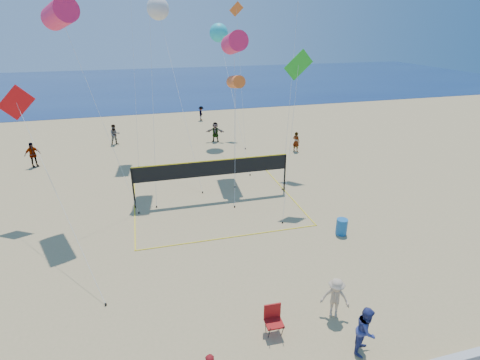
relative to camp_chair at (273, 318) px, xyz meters
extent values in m
plane|color=tan|center=(-0.81, -0.09, -0.65)|extent=(120.00, 120.00, 0.00)
cube|color=navy|center=(-0.81, 61.91, -0.63)|extent=(140.00, 50.00, 0.03)
imported|color=navy|center=(2.70, -1.58, 0.24)|extent=(1.09, 1.09, 1.78)
imported|color=tan|center=(2.51, 0.16, 0.18)|extent=(1.24, 1.08, 1.66)
imported|color=gray|center=(-12.04, 20.78, 0.32)|extent=(1.23, 0.95, 1.94)
imported|color=gray|center=(2.87, 23.58, 0.27)|extent=(1.79, 1.07, 1.84)
imported|color=gray|center=(8.99, 18.90, 0.21)|extent=(0.71, 0.75, 1.73)
imported|color=gray|center=(-6.13, 25.07, 0.29)|extent=(1.06, 0.92, 1.87)
imported|color=gray|center=(3.04, 32.15, 0.14)|extent=(0.87, 1.15, 1.59)
cube|color=#A01312|center=(0.00, -0.11, -0.14)|extent=(0.64, 0.59, 0.07)
cube|color=#A01312|center=(0.01, 0.13, 0.19)|extent=(0.62, 0.08, 0.62)
cylinder|color=black|center=(-0.26, -0.33, -0.37)|extent=(0.04, 0.31, 0.80)
cylinder|color=black|center=(-0.24, 0.12, -0.37)|extent=(0.04, 0.31, 0.80)
cylinder|color=black|center=(0.23, -0.35, -0.37)|extent=(0.04, 0.31, 0.80)
cylinder|color=black|center=(0.25, 0.10, -0.37)|extent=(0.04, 0.31, 0.80)
cylinder|color=#195FA4|center=(5.82, 5.45, -0.21)|extent=(0.77, 0.77, 0.87)
cylinder|color=black|center=(-4.63, 11.48, 0.63)|extent=(0.10, 0.10, 2.55)
cylinder|color=black|center=(4.95, 11.40, 0.63)|extent=(0.10, 0.10, 2.55)
cube|color=black|center=(0.16, 11.44, 1.42)|extent=(9.57, 0.10, 0.96)
cube|color=yellow|center=(0.16, 11.44, 1.93)|extent=(9.57, 0.11, 0.06)
cube|color=yellow|center=(0.12, 6.65, -0.64)|extent=(9.77, 0.14, 0.02)
cube|color=yellow|center=(0.20, 16.22, -0.64)|extent=(9.77, 0.14, 0.02)
cylinder|color=#F11E55|center=(-7.02, 11.53, 10.06)|extent=(2.17, 3.06, 1.54)
cylinder|color=silver|center=(-5.74, 11.10, 4.73)|extent=(2.59, 0.89, 10.66)
cylinder|color=black|center=(-4.45, 10.66, -0.60)|extent=(0.08, 0.08, 0.10)
cylinder|color=silver|center=(-2.90, 13.80, 6.25)|extent=(1.01, 5.25, 13.70)
cylinder|color=black|center=(-3.39, 11.18, -0.60)|extent=(0.08, 0.08, 0.10)
cylinder|color=orange|center=(2.31, 13.87, 6.20)|extent=(0.81, 1.89, 1.03)
cylinder|color=silver|center=(1.74, 11.90, 2.80)|extent=(1.16, 3.96, 6.81)
cylinder|color=black|center=(1.17, 9.93, -0.60)|extent=(0.08, 0.08, 0.10)
cube|color=red|center=(-9.93, 12.13, 5.85)|extent=(1.93, 0.32, 1.90)
cylinder|color=silver|center=(-7.92, 7.59, 2.63)|extent=(4.04, 9.11, 6.46)
cylinder|color=black|center=(-5.90, 3.04, -0.60)|extent=(0.08, 0.08, 0.10)
cube|color=green|center=(4.99, 10.33, 7.51)|extent=(1.76, 0.26, 1.74)
cylinder|color=silver|center=(4.12, 8.84, 3.46)|extent=(1.75, 2.99, 8.12)
cylinder|color=black|center=(3.26, 7.36, -0.60)|extent=(0.08, 0.08, 0.10)
cylinder|color=silver|center=(6.24, 14.16, 5.78)|extent=(2.71, 5.19, 12.77)
cylinder|color=black|center=(4.90, 11.58, -0.60)|extent=(0.08, 0.08, 0.10)
sphere|color=silver|center=(-1.72, 20.60, 10.62)|extent=(1.96, 1.96, 1.60)
cylinder|color=silver|center=(-1.03, 16.55, 5.01)|extent=(1.40, 8.12, 11.23)
cylinder|color=black|center=(-0.34, 12.50, -0.60)|extent=(0.08, 0.08, 0.10)
sphere|color=#24C1D0|center=(3.48, 24.02, 8.88)|extent=(1.94, 1.94, 1.57)
cylinder|color=silver|center=(3.52, 19.31, 4.14)|extent=(0.09, 9.43, 9.49)
cylinder|color=black|center=(3.56, 14.60, -0.60)|extent=(0.08, 0.08, 0.10)
cylinder|color=silver|center=(-3.79, 20.91, 7.25)|extent=(0.98, 5.07, 15.70)
cylinder|color=black|center=(-4.27, 18.39, -0.60)|extent=(0.08, 0.08, 0.10)
cube|color=orange|center=(5.77, 26.69, 10.82)|extent=(1.28, 0.41, 1.31)
cylinder|color=silver|center=(5.36, 23.65, 5.11)|extent=(0.85, 6.11, 11.43)
cylinder|color=black|center=(4.94, 20.60, -0.60)|extent=(0.08, 0.08, 0.10)
cylinder|color=#F11E55|center=(2.74, 15.87, 8.44)|extent=(1.47, 3.17, 1.70)
cylinder|color=silver|center=(2.33, 14.32, 3.92)|extent=(0.84, 3.13, 9.05)
cylinder|color=black|center=(1.92, 12.76, -0.60)|extent=(0.08, 0.08, 0.10)
camera|label=1|loc=(-3.88, -9.65, 9.69)|focal=28.00mm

